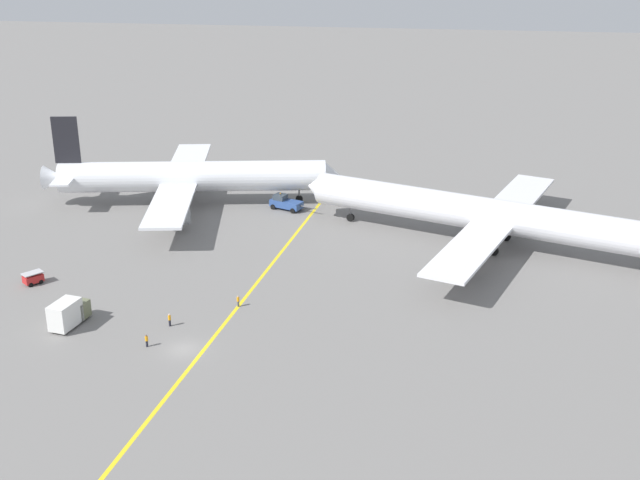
{
  "coord_description": "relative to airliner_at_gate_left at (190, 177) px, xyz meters",
  "views": [
    {
      "loc": [
        28.53,
        -82.9,
        47.94
      ],
      "look_at": [
        12.25,
        27.24,
        4.0
      ],
      "focal_mm": 46.44,
      "sensor_mm": 36.0,
      "label": 1
    }
  ],
  "objects": [
    {
      "name": "gse_catering_truck_tall",
      "position": [
        -1.57,
        -47.51,
        -3.21
      ],
      "size": [
        3.48,
        6.19,
        3.5
      ],
      "color": "#666B4C",
      "rests_on": "ground"
    },
    {
      "name": "ground_crew_ramp_agent_by_cones",
      "position": [
        10.85,
        -45.83,
        -4.08
      ],
      "size": [
        0.36,
        0.36,
        1.71
      ],
      "color": "black",
      "rests_on": "ground"
    },
    {
      "name": "gse_baggage_cart_trailing",
      "position": [
        -11.9,
        -36.36,
        -4.11
      ],
      "size": [
        2.93,
        3.12,
        1.71
      ],
      "color": "red",
      "rests_on": "ground"
    },
    {
      "name": "taxiway_stripe",
      "position": [
        17.74,
        -41.35,
        -4.97
      ],
      "size": [
        13.15,
        119.38,
        0.01
      ],
      "primitive_type": "cube",
      "rotation": [
        0.0,
        0.0,
        -0.11
      ],
      "color": "yellow",
      "rests_on": "ground"
    },
    {
      "name": "ground_plane",
      "position": [
        14.36,
        -51.35,
        -4.97
      ],
      "size": [
        600.0,
        600.0,
        0.0
      ],
      "primitive_type": "plane",
      "color": "slate"
    },
    {
      "name": "ground_crew_wing_walker_right",
      "position": [
        17.99,
        -39.21,
        -4.17
      ],
      "size": [
        0.36,
        0.36,
        1.56
      ],
      "color": "#4C4C51",
      "rests_on": "ground"
    },
    {
      "name": "ground_crew_marshaller_foreground",
      "position": [
        9.81,
        -51.33,
        -4.15
      ],
      "size": [
        0.36,
        0.36,
        1.59
      ],
      "color": "black",
      "rests_on": "ground"
    },
    {
      "name": "pushback_tug",
      "position": [
        17.04,
        -0.42,
        -3.79
      ],
      "size": [
        8.67,
        4.53,
        2.82
      ],
      "color": "#2D4C8C",
      "rests_on": "ground"
    },
    {
      "name": "airliner_being_pushed",
      "position": [
        50.14,
        -12.17,
        -0.03
      ],
      "size": [
        58.3,
        49.12,
        15.6
      ],
      "color": "silver",
      "rests_on": "ground"
    },
    {
      "name": "airliner_at_gate_left",
      "position": [
        0.0,
        0.0,
        0.0
      ],
      "size": [
        51.84,
        48.53,
        15.89
      ],
      "color": "white",
      "rests_on": "ground"
    }
  ]
}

